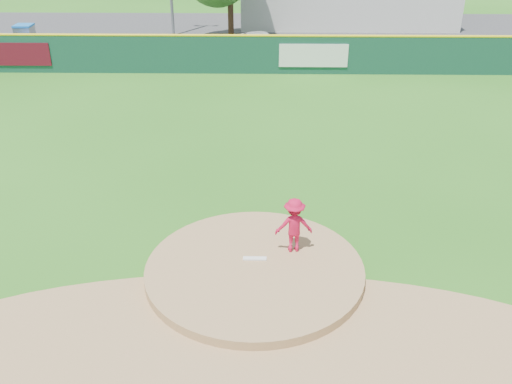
{
  "coord_description": "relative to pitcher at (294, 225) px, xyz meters",
  "views": [
    {
      "loc": [
        0.25,
        -11.78,
        8.57
      ],
      "look_at": [
        0.0,
        2.0,
        1.3
      ],
      "focal_mm": 40.0,
      "sensor_mm": 36.0,
      "label": 1
    }
  ],
  "objects": [
    {
      "name": "van",
      "position": [
        -0.87,
        21.4,
        -0.34
      ],
      "size": [
        4.98,
        3.29,
        1.27
      ],
      "primitive_type": "imported",
      "rotation": [
        0.0,
        0.0,
        1.85
      ],
      "color": "silver",
      "rests_on": "parking_lot"
    },
    {
      "name": "outfield_fence",
      "position": [
        -1.0,
        17.24,
        0.09
      ],
      "size": [
        40.0,
        0.14,
        2.07
      ],
      "color": "#134032",
      "rests_on": "ground"
    },
    {
      "name": "pitching_rubber",
      "position": [
        -1.0,
        -0.46,
        -0.73
      ],
      "size": [
        0.6,
        0.15,
        0.04
      ],
      "primitive_type": "cube",
      "color": "white",
      "rests_on": "pitchers_mound"
    },
    {
      "name": "pitcher",
      "position": [
        0.0,
        0.0,
        0.0
      ],
      "size": [
        1.01,
        0.64,
        1.5
      ],
      "primitive_type": "imported",
      "rotation": [
        0.0,
        0.0,
        3.24
      ],
      "color": "#C5103B",
      "rests_on": "pitchers_mound"
    },
    {
      "name": "ground",
      "position": [
        -1.0,
        -0.76,
        -1.0
      ],
      "size": [
        120.0,
        120.0,
        0.0
      ],
      "primitive_type": "plane",
      "color": "#286B19",
      "rests_on": "ground"
    },
    {
      "name": "playground_slide",
      "position": [
        -15.24,
        21.73,
        -0.19
      ],
      "size": [
        1.02,
        2.88,
        1.59
      ],
      "color": "blue",
      "rests_on": "ground"
    },
    {
      "name": "pitchers_mound",
      "position": [
        -1.0,
        -0.76,
        -1.0
      ],
      "size": [
        5.5,
        5.5,
        0.5
      ],
      "primitive_type": "cylinder",
      "color": "#9E774C",
      "rests_on": "ground"
    },
    {
      "name": "infield_dirt_arc",
      "position": [
        -1.0,
        -3.76,
        -0.99
      ],
      "size": [
        15.4,
        15.4,
        0.01
      ],
      "primitive_type": "cylinder",
      "color": "#9E774C",
      "rests_on": "ground"
    },
    {
      "name": "fence_banners",
      "position": [
        -6.11,
        17.16,
        0.0
      ],
      "size": [
        19.27,
        0.04,
        1.2
      ],
      "color": "#5B0D1C",
      "rests_on": "ground"
    },
    {
      "name": "parking_lot",
      "position": [
        -1.0,
        26.24,
        -0.99
      ],
      "size": [
        44.0,
        16.0,
        0.02
      ],
      "primitive_type": "cube",
      "color": "#38383A",
      "rests_on": "ground"
    }
  ]
}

